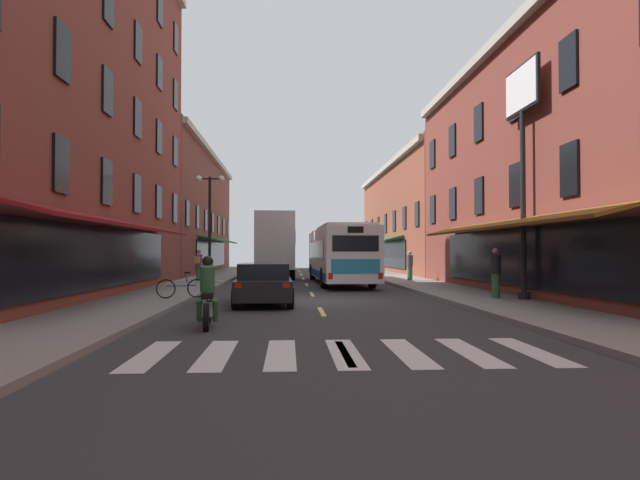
{
  "coord_description": "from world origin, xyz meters",
  "views": [
    {
      "loc": [
        -0.98,
        -19.36,
        1.75
      ],
      "look_at": [
        0.67,
        8.76,
        2.37
      ],
      "focal_mm": 30.41,
      "sensor_mm": 36.0,
      "label": 1
    }
  ],
  "objects_px": {
    "sedan_near": "(280,264)",
    "sedan_mid": "(264,283)",
    "pedestrian_mid": "(410,265)",
    "street_lamp_twin": "(210,224)",
    "motorcycle_rider": "(208,297)",
    "box_truck": "(275,246)",
    "billboard_sign": "(522,123)",
    "pedestrian_near": "(199,265)",
    "pedestrian_far": "(496,272)",
    "bicycle_near": "(182,288)",
    "transit_bus": "(339,254)"
  },
  "relations": [
    {
      "from": "pedestrian_near",
      "to": "pedestrian_mid",
      "type": "bearing_deg",
      "value": 22.86
    },
    {
      "from": "billboard_sign",
      "to": "bicycle_near",
      "type": "distance_m",
      "value": 13.1
    },
    {
      "from": "pedestrian_near",
      "to": "sedan_near",
      "type": "bearing_deg",
      "value": 92.88
    },
    {
      "from": "motorcycle_rider",
      "to": "sedan_near",
      "type": "bearing_deg",
      "value": 88.07
    },
    {
      "from": "transit_bus",
      "to": "motorcycle_rider",
      "type": "height_order",
      "value": "transit_bus"
    },
    {
      "from": "sedan_near",
      "to": "pedestrian_far",
      "type": "xyz_separation_m",
      "value": [
        7.96,
        -27.85,
        0.37
      ]
    },
    {
      "from": "transit_bus",
      "to": "bicycle_near",
      "type": "xyz_separation_m",
      "value": [
        -6.5,
        -10.52,
        -1.12
      ]
    },
    {
      "from": "pedestrian_mid",
      "to": "pedestrian_far",
      "type": "bearing_deg",
      "value": -132.99
    },
    {
      "from": "billboard_sign",
      "to": "street_lamp_twin",
      "type": "distance_m",
      "value": 15.07
    },
    {
      "from": "motorcycle_rider",
      "to": "street_lamp_twin",
      "type": "distance_m",
      "value": 14.35
    },
    {
      "from": "pedestrian_near",
      "to": "billboard_sign",
      "type": "bearing_deg",
      "value": -24.6
    },
    {
      "from": "billboard_sign",
      "to": "motorcycle_rider",
      "type": "relative_size",
      "value": 3.88
    },
    {
      "from": "box_truck",
      "to": "pedestrian_near",
      "type": "xyz_separation_m",
      "value": [
        -3.86,
        -6.13,
        -1.05
      ]
    },
    {
      "from": "motorcycle_rider",
      "to": "bicycle_near",
      "type": "height_order",
      "value": "motorcycle_rider"
    },
    {
      "from": "pedestrian_near",
      "to": "street_lamp_twin",
      "type": "distance_m",
      "value": 3.04
    },
    {
      "from": "sedan_near",
      "to": "bicycle_near",
      "type": "relative_size",
      "value": 2.71
    },
    {
      "from": "transit_bus",
      "to": "pedestrian_mid",
      "type": "relative_size",
      "value": 7.49
    },
    {
      "from": "motorcycle_rider",
      "to": "street_lamp_twin",
      "type": "height_order",
      "value": "street_lamp_twin"
    },
    {
      "from": "sedan_mid",
      "to": "street_lamp_twin",
      "type": "height_order",
      "value": "street_lamp_twin"
    },
    {
      "from": "bicycle_near",
      "to": "pedestrian_mid",
      "type": "height_order",
      "value": "pedestrian_mid"
    },
    {
      "from": "sedan_mid",
      "to": "sedan_near",
      "type": "bearing_deg",
      "value": 89.88
    },
    {
      "from": "motorcycle_rider",
      "to": "box_truck",
      "type": "bearing_deg",
      "value": 87.36
    },
    {
      "from": "sedan_mid",
      "to": "pedestrian_near",
      "type": "bearing_deg",
      "value": 110.07
    },
    {
      "from": "motorcycle_rider",
      "to": "billboard_sign",
      "type": "bearing_deg",
      "value": 28.01
    },
    {
      "from": "sedan_mid",
      "to": "motorcycle_rider",
      "type": "distance_m",
      "value": 5.48
    },
    {
      "from": "pedestrian_mid",
      "to": "pedestrian_near",
      "type": "bearing_deg",
      "value": 142.6
    },
    {
      "from": "street_lamp_twin",
      "to": "billboard_sign",
      "type": "bearing_deg",
      "value": -36.34
    },
    {
      "from": "sedan_mid",
      "to": "bicycle_near",
      "type": "bearing_deg",
      "value": 160.74
    },
    {
      "from": "sedan_mid",
      "to": "pedestrian_near",
      "type": "distance_m",
      "value": 11.4
    },
    {
      "from": "sedan_near",
      "to": "sedan_mid",
      "type": "distance_m",
      "value": 28.16
    },
    {
      "from": "pedestrian_mid",
      "to": "sedan_near",
      "type": "bearing_deg",
      "value": 70.93
    },
    {
      "from": "box_truck",
      "to": "pedestrian_mid",
      "type": "height_order",
      "value": "box_truck"
    },
    {
      "from": "billboard_sign",
      "to": "pedestrian_near",
      "type": "relative_size",
      "value": 4.64
    },
    {
      "from": "motorcycle_rider",
      "to": "pedestrian_near",
      "type": "xyz_separation_m",
      "value": [
        -2.84,
        16.08,
        0.35
      ]
    },
    {
      "from": "sedan_near",
      "to": "street_lamp_twin",
      "type": "height_order",
      "value": "street_lamp_twin"
    },
    {
      "from": "sedan_mid",
      "to": "pedestrian_far",
      "type": "xyz_separation_m",
      "value": [
        8.02,
        0.31,
        0.34
      ]
    },
    {
      "from": "pedestrian_far",
      "to": "sedan_mid",
      "type": "bearing_deg",
      "value": 144.4
    },
    {
      "from": "pedestrian_mid",
      "to": "street_lamp_twin",
      "type": "bearing_deg",
      "value": 153.61
    },
    {
      "from": "box_truck",
      "to": "motorcycle_rider",
      "type": "relative_size",
      "value": 3.49
    },
    {
      "from": "motorcycle_rider",
      "to": "sedan_mid",
      "type": "bearing_deg",
      "value": 78.73
    },
    {
      "from": "sedan_mid",
      "to": "pedestrian_far",
      "type": "bearing_deg",
      "value": 2.22
    },
    {
      "from": "transit_bus",
      "to": "pedestrian_far",
      "type": "distance_m",
      "value": 12.08
    },
    {
      "from": "transit_bus",
      "to": "pedestrian_mid",
      "type": "distance_m",
      "value": 4.19
    },
    {
      "from": "billboard_sign",
      "to": "box_truck",
      "type": "height_order",
      "value": "billboard_sign"
    },
    {
      "from": "box_truck",
      "to": "sedan_near",
      "type": "relative_size",
      "value": 1.59
    },
    {
      "from": "bicycle_near",
      "to": "pedestrian_far",
      "type": "height_order",
      "value": "pedestrian_far"
    },
    {
      "from": "transit_bus",
      "to": "pedestrian_far",
      "type": "xyz_separation_m",
      "value": [
        4.42,
        -11.23,
        -0.58
      ]
    },
    {
      "from": "billboard_sign",
      "to": "bicycle_near",
      "type": "height_order",
      "value": "billboard_sign"
    },
    {
      "from": "box_truck",
      "to": "pedestrian_near",
      "type": "height_order",
      "value": "box_truck"
    },
    {
      "from": "box_truck",
      "to": "sedan_mid",
      "type": "relative_size",
      "value": 1.61
    }
  ]
}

